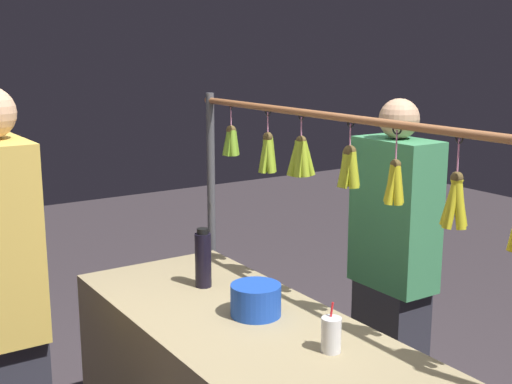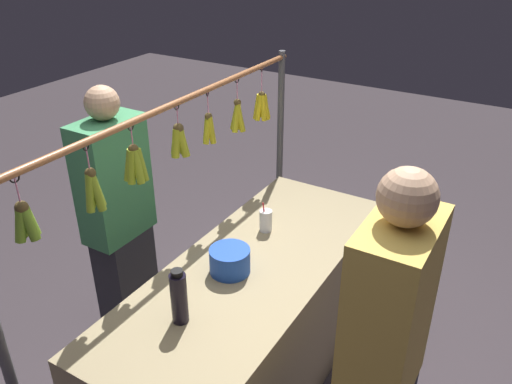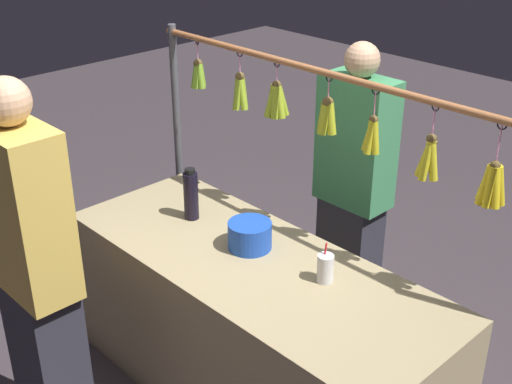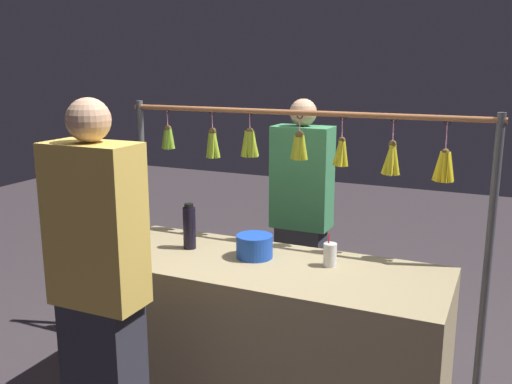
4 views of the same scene
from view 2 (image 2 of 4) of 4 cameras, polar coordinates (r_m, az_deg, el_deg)
The scene contains 8 objects.
ground_plane at distance 3.25m, azimuth -0.39°, elevation -19.61°, with size 12.00×12.00×0.00m, color #3C3439.
market_counter at distance 2.96m, azimuth -0.41°, elevation -14.34°, with size 1.96×0.75×0.81m, color tan.
display_rack at distance 2.73m, azimuth -8.41°, elevation 1.37°, with size 2.28×0.12×1.63m.
water_bottle at distance 2.32m, azimuth -8.42°, elevation -11.31°, with size 0.07×0.07×0.27m.
blue_bucket at distance 2.63m, azimuth -2.88°, elevation -7.49°, with size 0.21×0.21×0.13m, color blue.
drink_cup at distance 2.95m, azimuth 1.08°, elevation -3.14°, with size 0.07×0.07×0.18m.
vendor_person at distance 3.08m, azimuth -14.64°, elevation -3.87°, with size 0.39×0.21×1.65m.
customer_person at distance 2.11m, azimuth 13.27°, elevation -19.59°, with size 0.41×0.22×1.74m.
Camera 2 is at (1.87, 1.14, 2.39)m, focal length 36.60 mm.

